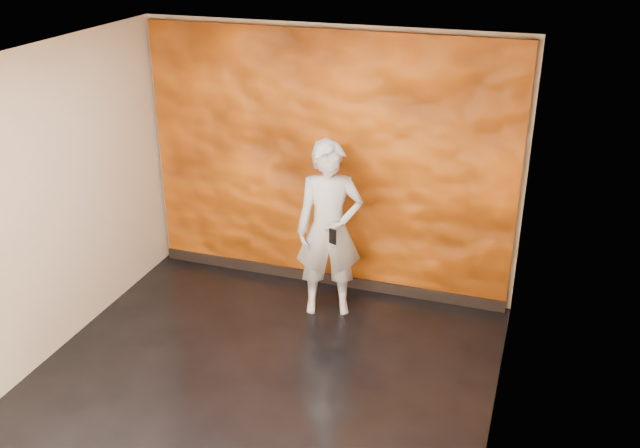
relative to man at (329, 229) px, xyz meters
The scene contains 5 objects.
room 1.50m from the man, 98.37° to the right, with size 4.02×4.02×2.81m.
feature_wall 0.76m from the man, 110.30° to the left, with size 3.90×0.06×2.75m, color orange.
baseboard 1.02m from the man, 111.73° to the left, with size 3.90×0.04×0.12m, color black.
man is the anchor object (origin of this frame).
phone 0.27m from the man, 65.36° to the right, with size 0.08×0.02×0.15m, color black.
Camera 1 is at (2.15, -4.68, 3.85)m, focal length 40.00 mm.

